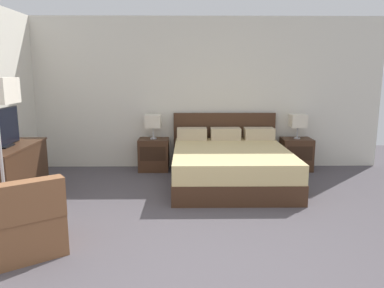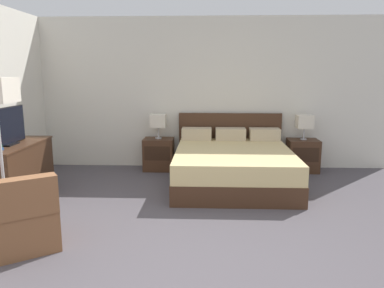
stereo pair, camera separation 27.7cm
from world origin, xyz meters
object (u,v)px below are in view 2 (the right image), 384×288
Objects in this scene: dresser at (14,169)px; armchair_by_window at (17,221)px; table_lamp_right at (304,122)px; nightstand_right at (303,155)px; table_lamp_left at (158,121)px; nightstand_left at (159,154)px; tv at (7,127)px; bed at (233,165)px.

dresser is 1.74m from armchair_by_window.
table_lamp_right reaches higher than armchair_by_window.
table_lamp_left is (-2.50, 0.00, 0.59)m from nightstand_right.
nightstand_left is 2.51m from tv.
tv reaches higher than bed.
nightstand_left is (-1.25, 0.78, -0.02)m from bed.
table_lamp_left is at bearing 180.00° from table_lamp_right.
dresser is (-3.05, -0.75, 0.09)m from bed.
table_lamp_right is (1.25, 0.78, 0.57)m from bed.
nightstand_right is (2.50, 0.00, 0.00)m from nightstand_left.
armchair_by_window is (-2.22, -2.28, -0.01)m from bed.
table_lamp_right is (2.50, 0.00, 0.59)m from nightstand_left.
table_lamp_left reaches higher than nightstand_left.
armchair_by_window is (-0.97, -3.06, -0.58)m from table_lamp_left.
armchair_by_window is at bearing -134.29° from bed.
tv is 0.91× the size of armchair_by_window.
table_lamp_left reaches higher than nightstand_right.
nightstand_right is at bearing 0.00° from nightstand_left.
armchair_by_window is (-0.97, -3.06, 0.01)m from nightstand_left.
dresser is at bearing -166.21° from bed.
dresser is at bearing -160.48° from nightstand_right.
bed is 2.43× the size of tv.
nightstand_left is at bearing 72.33° from armchair_by_window.
table_lamp_right is at bearing 31.85° from bed.
nightstand_right is at bearing -0.03° from table_lamp_left.
table_lamp_left is (-1.25, 0.78, 0.57)m from bed.
bed is 1.58m from table_lamp_right.
table_lamp_right reaches higher than nightstand_left.
nightstand_left is 2.36m from dresser.
tv reaches higher than table_lamp_right.
tv reaches higher than table_lamp_left.
tv is (0.00, -0.08, 0.60)m from dresser.
tv is (-3.04, -0.83, 0.69)m from bed.
table_lamp_right is 0.44× the size of armchair_by_window.
nightstand_left is at bearing 40.30° from dresser.
table_lamp_left is 2.41m from tv.
bed is at bearing 45.71° from armchair_by_window.
nightstand_right is 0.64× the size of tv.
nightstand_left and nightstand_right have the same top height.
nightstand_left is 2.50m from nightstand_right.
dresser is (-4.30, -1.52, -0.48)m from table_lamp_right.
bed reaches higher than nightstand_right.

